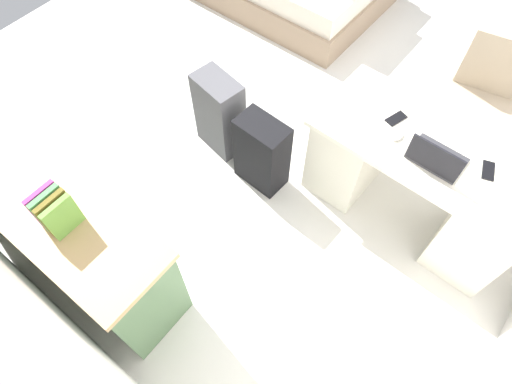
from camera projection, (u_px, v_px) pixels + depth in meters
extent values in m
plane|color=silver|center=(290.00, 111.00, 3.73)|extent=(5.68, 5.68, 0.00)
cube|color=silver|center=(434.00, 149.00, 2.62)|extent=(1.46, 0.70, 0.04)
cube|color=beige|center=(485.00, 225.00, 2.76)|extent=(0.42, 0.60, 0.70)
cube|color=beige|center=(353.00, 146.00, 3.09)|extent=(0.42, 0.60, 0.70)
cylinder|color=black|center=(452.00, 148.00, 3.50)|extent=(0.52, 0.52, 0.04)
cylinder|color=black|center=(461.00, 133.00, 3.34)|extent=(0.06, 0.06, 0.42)
cube|color=tan|center=(475.00, 110.00, 3.12)|extent=(0.54, 0.54, 0.08)
cube|color=tan|center=(498.00, 64.00, 3.00)|extent=(0.44, 0.14, 0.44)
cube|color=#4C6B47|center=(57.00, 226.00, 2.73)|extent=(1.76, 0.44, 0.75)
cube|color=tan|center=(29.00, 193.00, 2.39)|extent=(1.80, 0.48, 0.04)
cube|color=#415B3C|center=(134.00, 248.00, 2.83)|extent=(0.67, 0.01, 0.26)
cube|color=#415B3C|center=(56.00, 184.00, 3.09)|extent=(0.67, 0.01, 0.26)
cube|color=black|center=(262.00, 153.00, 3.12)|extent=(0.37, 0.24, 0.60)
cube|color=#4C4C51|center=(220.00, 114.00, 3.28)|extent=(0.39, 0.28, 0.66)
cube|color=#333338|center=(437.00, 158.00, 2.55)|extent=(0.32, 0.23, 0.02)
cube|color=black|center=(434.00, 159.00, 2.42)|extent=(0.31, 0.02, 0.19)
ellipsoid|color=white|center=(398.00, 135.00, 2.63)|extent=(0.06, 0.10, 0.03)
cube|color=black|center=(488.00, 171.00, 2.51)|extent=(0.11, 0.15, 0.01)
cube|color=black|center=(396.00, 119.00, 2.72)|extent=(0.10, 0.15, 0.01)
cube|color=#649C3D|center=(63.00, 217.00, 2.16)|extent=(0.03, 0.17, 0.23)
cube|color=brown|center=(58.00, 213.00, 2.17)|extent=(0.03, 0.17, 0.24)
cube|color=#4E9856|center=(52.00, 208.00, 2.18)|extent=(0.03, 0.17, 0.24)
cube|color=#B0348C|center=(47.00, 204.00, 2.19)|extent=(0.03, 0.17, 0.24)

